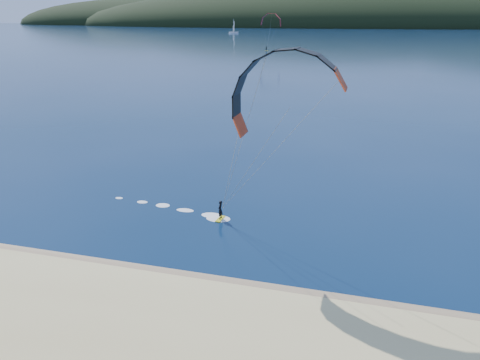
% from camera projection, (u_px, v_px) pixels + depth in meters
% --- Properties ---
extents(ground, '(1800.00, 1800.00, 0.00)m').
position_uv_depth(ground, '(157.00, 330.00, 23.79)').
color(ground, '#081F3E').
rests_on(ground, ground).
extents(wet_sand, '(220.00, 2.50, 0.10)m').
position_uv_depth(wet_sand, '(188.00, 283.00, 27.85)').
color(wet_sand, '#8A6D50').
rests_on(wet_sand, ground).
extents(headland, '(1200.00, 310.00, 140.00)m').
position_uv_depth(headland, '(366.00, 26.00, 700.09)').
color(headland, black).
rests_on(headland, ground).
extents(kitesurfer_near, '(20.61, 7.27, 13.57)m').
position_uv_depth(kitesurfer_near, '(284.00, 113.00, 28.25)').
color(kitesurfer_near, gold).
rests_on(kitesurfer_near, ground).
extents(kitesurfer_far, '(9.17, 8.43, 14.43)m').
position_uv_depth(kitesurfer_far, '(271.00, 24.00, 201.77)').
color(kitesurfer_far, gold).
rests_on(kitesurfer_far, ground).
extents(sailboat, '(9.01, 5.74, 12.55)m').
position_uv_depth(sailboat, '(234.00, 32.00, 419.18)').
color(sailboat, white).
rests_on(sailboat, ground).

